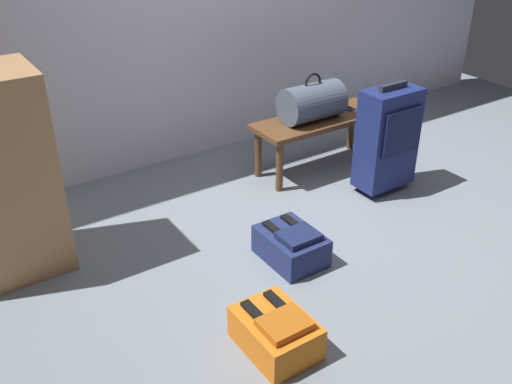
{
  "coord_description": "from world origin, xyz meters",
  "views": [
    {
      "loc": [
        -1.97,
        -2.05,
        1.88
      ],
      "look_at": [
        -0.35,
        0.39,
        0.25
      ],
      "focal_mm": 39.55,
      "sensor_mm": 36.0,
      "label": 1
    }
  ],
  "objects_px": {
    "cell_phone": "(346,107)",
    "backpack_orange": "(276,332)",
    "duffel_bag_slate": "(312,102)",
    "bench": "(319,125)",
    "suitcase_upright_navy": "(388,138)",
    "backpack_navy": "(291,245)"
  },
  "relations": [
    {
      "from": "cell_phone",
      "to": "backpack_orange",
      "type": "relative_size",
      "value": 0.38
    },
    {
      "from": "duffel_bag_slate",
      "to": "cell_phone",
      "type": "relative_size",
      "value": 3.06
    },
    {
      "from": "bench",
      "to": "cell_phone",
      "type": "relative_size",
      "value": 6.94
    },
    {
      "from": "suitcase_upright_navy",
      "to": "backpack_orange",
      "type": "xyz_separation_m",
      "value": [
        -1.48,
        -0.82,
        -0.29
      ]
    },
    {
      "from": "duffel_bag_slate",
      "to": "suitcase_upright_navy",
      "type": "xyz_separation_m",
      "value": [
        0.23,
        -0.51,
        -0.14
      ]
    },
    {
      "from": "duffel_bag_slate",
      "to": "backpack_orange",
      "type": "distance_m",
      "value": 1.88
    },
    {
      "from": "bench",
      "to": "cell_phone",
      "type": "height_order",
      "value": "cell_phone"
    },
    {
      "from": "bench",
      "to": "duffel_bag_slate",
      "type": "height_order",
      "value": "duffel_bag_slate"
    },
    {
      "from": "cell_phone",
      "to": "backpack_navy",
      "type": "height_order",
      "value": "cell_phone"
    },
    {
      "from": "backpack_navy",
      "to": "suitcase_upright_navy",
      "type": "bearing_deg",
      "value": 16.96
    },
    {
      "from": "duffel_bag_slate",
      "to": "cell_phone",
      "type": "height_order",
      "value": "duffel_bag_slate"
    },
    {
      "from": "cell_phone",
      "to": "backpack_navy",
      "type": "relative_size",
      "value": 0.38
    },
    {
      "from": "bench",
      "to": "backpack_navy",
      "type": "relative_size",
      "value": 2.63
    },
    {
      "from": "suitcase_upright_navy",
      "to": "backpack_orange",
      "type": "bearing_deg",
      "value": -150.94
    },
    {
      "from": "duffel_bag_slate",
      "to": "cell_phone",
      "type": "distance_m",
      "value": 0.39
    },
    {
      "from": "suitcase_upright_navy",
      "to": "duffel_bag_slate",
      "type": "bearing_deg",
      "value": 114.55
    },
    {
      "from": "cell_phone",
      "to": "backpack_orange",
      "type": "distance_m",
      "value": 2.14
    },
    {
      "from": "suitcase_upright_navy",
      "to": "backpack_navy",
      "type": "relative_size",
      "value": 1.99
    },
    {
      "from": "bench",
      "to": "duffel_bag_slate",
      "type": "distance_m",
      "value": 0.21
    },
    {
      "from": "bench",
      "to": "backpack_navy",
      "type": "distance_m",
      "value": 1.21
    },
    {
      "from": "duffel_bag_slate",
      "to": "backpack_orange",
      "type": "bearing_deg",
      "value": -132.99
    },
    {
      "from": "cell_phone",
      "to": "duffel_bag_slate",
      "type": "bearing_deg",
      "value": -173.29
    }
  ]
}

